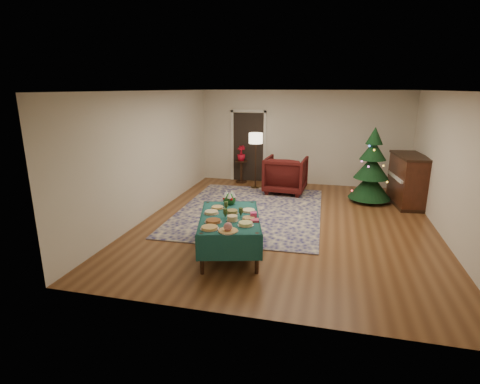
% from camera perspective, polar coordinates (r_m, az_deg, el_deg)
% --- Properties ---
extents(room_shell, '(7.00, 7.00, 7.00)m').
position_cam_1_polar(room_shell, '(7.65, 7.34, 4.88)').
color(room_shell, '#593319').
rests_on(room_shell, ground).
extents(doorway, '(1.08, 0.04, 2.16)m').
position_cam_1_polar(doorway, '(11.34, 1.28, 7.18)').
color(doorway, black).
rests_on(doorway, ground).
extents(rug, '(3.30, 4.27, 0.02)m').
position_cam_1_polar(rug, '(8.69, 1.55, -2.83)').
color(rug, '#151550').
rests_on(rug, ground).
extents(buffet_table, '(1.41, 1.91, 0.67)m').
position_cam_1_polar(buffet_table, '(6.38, -1.59, -4.80)').
color(buffet_table, black).
rests_on(buffet_table, ground).
extents(platter_0, '(0.29, 0.29, 0.04)m').
position_cam_1_polar(platter_0, '(5.77, -4.65, -5.47)').
color(platter_0, silver).
rests_on(platter_0, buffet_table).
extents(platter_1, '(0.31, 0.31, 0.14)m').
position_cam_1_polar(platter_1, '(5.65, -1.84, -5.50)').
color(platter_1, silver).
rests_on(platter_1, buffet_table).
extents(platter_2, '(0.26, 0.26, 0.06)m').
position_cam_1_polar(platter_2, '(5.89, 0.86, -4.89)').
color(platter_2, silver).
rests_on(platter_2, buffet_table).
extents(platter_3, '(0.28, 0.28, 0.05)m').
position_cam_1_polar(platter_3, '(6.04, -4.10, -4.46)').
color(platter_3, silver).
rests_on(platter_3, buffet_table).
extents(platter_4, '(0.20, 0.20, 0.09)m').
position_cam_1_polar(platter_4, '(6.08, -1.17, -4.05)').
color(platter_4, silver).
rests_on(platter_4, buffet_table).
extents(platter_5, '(0.23, 0.23, 0.04)m').
position_cam_1_polar(platter_5, '(6.17, 1.34, -4.04)').
color(platter_5, silver).
rests_on(platter_5, buffet_table).
extents(platter_6, '(0.26, 0.26, 0.05)m').
position_cam_1_polar(platter_6, '(6.46, -4.38, -3.13)').
color(platter_6, silver).
rests_on(platter_6, buffet_table).
extents(platter_7, '(0.22, 0.22, 0.06)m').
position_cam_1_polar(platter_7, '(6.44, -1.22, -3.05)').
color(platter_7, silver).
rests_on(platter_7, buffet_table).
extents(platter_8, '(0.26, 0.26, 0.04)m').
position_cam_1_polar(platter_8, '(6.55, 1.31, -2.85)').
color(platter_8, silver).
rests_on(platter_8, buffet_table).
extents(platter_9, '(0.25, 0.25, 0.04)m').
position_cam_1_polar(platter_9, '(6.72, -3.45, -2.38)').
color(platter_9, silver).
rests_on(platter_9, buffet_table).
extents(goblet_0, '(0.07, 0.07, 0.16)m').
position_cam_1_polar(goblet_0, '(6.60, -2.13, -2.11)').
color(goblet_0, '#2D471E').
rests_on(goblet_0, buffet_table).
extents(goblet_1, '(0.07, 0.07, 0.16)m').
position_cam_1_polar(goblet_1, '(6.26, 0.13, -3.09)').
color(goblet_1, '#2D471E').
rests_on(goblet_1, buffet_table).
extents(goblet_2, '(0.07, 0.07, 0.16)m').
position_cam_1_polar(goblet_2, '(6.23, -2.26, -3.21)').
color(goblet_2, '#2D471E').
rests_on(goblet_2, buffet_table).
extents(napkin_stack, '(0.16, 0.16, 0.04)m').
position_cam_1_polar(napkin_stack, '(6.08, 2.24, -4.32)').
color(napkin_stack, '#E23E62').
rests_on(napkin_stack, buffet_table).
extents(gift_box, '(0.13, 0.13, 0.09)m').
position_cam_1_polar(gift_box, '(6.25, 2.07, -3.50)').
color(gift_box, '#D13A7B').
rests_on(gift_box, buffet_table).
extents(centerpiece, '(0.24, 0.24, 0.28)m').
position_cam_1_polar(centerpiece, '(6.93, -1.63, -0.94)').
color(centerpiece, '#1E4C1E').
rests_on(centerpiece, buffet_table).
extents(armchair, '(1.12, 1.06, 1.08)m').
position_cam_1_polar(armchair, '(10.15, 6.98, 2.88)').
color(armchair, '#400E0D').
rests_on(armchair, ground).
extents(floor_lamp, '(0.38, 0.38, 1.56)m').
position_cam_1_polar(floor_lamp, '(10.39, 2.41, 7.68)').
color(floor_lamp, '#A57F3F').
rests_on(floor_lamp, ground).
extents(side_table, '(0.37, 0.37, 0.66)m').
position_cam_1_polar(side_table, '(11.25, 0.19, 3.10)').
color(side_table, black).
rests_on(side_table, ground).
extents(potted_plant, '(0.25, 0.45, 0.25)m').
position_cam_1_polar(potted_plant, '(11.16, 0.19, 5.43)').
color(potted_plant, red).
rests_on(potted_plant, side_table).
extents(christmas_tree, '(1.35, 1.35, 1.86)m').
position_cam_1_polar(christmas_tree, '(9.74, 19.42, 3.35)').
color(christmas_tree, black).
rests_on(christmas_tree, ground).
extents(piano, '(0.83, 1.49, 1.23)m').
position_cam_1_polar(piano, '(9.89, 24.23, 1.60)').
color(piano, black).
rests_on(piano, ground).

